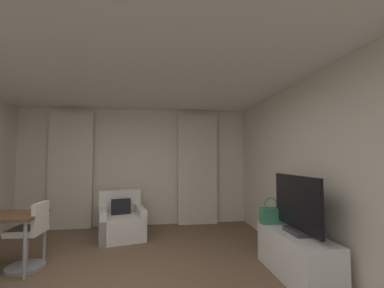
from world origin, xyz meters
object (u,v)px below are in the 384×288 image
at_px(armchair, 121,222).
at_px(tv_console, 296,255).
at_px(handbag_primary, 271,215).
at_px(desk_chair, 30,239).
at_px(tv_flatscreen, 297,206).

relative_size(armchair, tv_console, 0.83).
xyz_separation_m(armchair, tv_console, (2.39, -1.93, -0.00)).
bearing_deg(handbag_primary, desk_chair, 174.90).
bearing_deg(desk_chair, tv_console, -12.28).
bearing_deg(handbag_primary, armchair, 147.17).
bearing_deg(tv_console, desk_chair, 167.72).
height_order(desk_chair, tv_console, desk_chair).
distance_m(tv_console, tv_flatscreen, 0.62).
xyz_separation_m(armchair, desk_chair, (-1.05, -1.18, 0.11)).
bearing_deg(tv_flatscreen, armchair, 140.44).
bearing_deg(handbag_primary, tv_flatscreen, -78.45).
relative_size(desk_chair, tv_console, 0.71).
relative_size(tv_console, tv_flatscreen, 1.26).
bearing_deg(desk_chair, tv_flatscreen, -13.03).
height_order(armchair, tv_flatscreen, tv_flatscreen).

